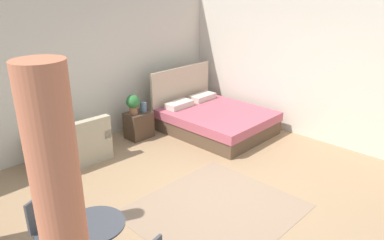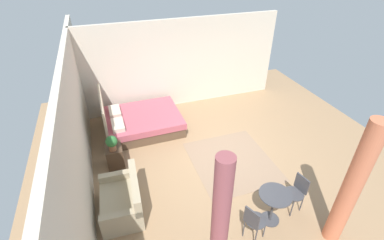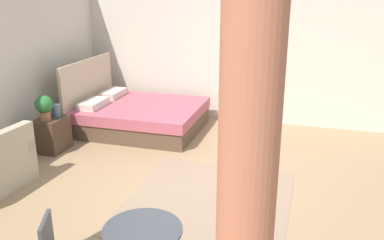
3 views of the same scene
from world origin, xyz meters
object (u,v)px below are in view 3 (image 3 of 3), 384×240
object	(u,v)px
nightstand	(52,134)
potted_plant	(44,106)
bed	(137,115)
vase	(56,110)

from	to	relation	value
nightstand	potted_plant	xyz separation A→B (m)	(-0.10, 0.01, 0.49)
nightstand	potted_plant	bearing A→B (deg)	173.76
bed	nightstand	world-z (taller)	bed
nightstand	vase	xyz separation A→B (m)	(0.12, -0.03, 0.37)
bed	nightstand	xyz separation A→B (m)	(-1.33, 0.87, -0.00)
nightstand	potted_plant	distance (m)	0.50
vase	potted_plant	bearing A→B (deg)	169.52
potted_plant	nightstand	bearing A→B (deg)	-6.24
potted_plant	vase	bearing A→B (deg)	-10.48
bed	potted_plant	xyz separation A→B (m)	(-1.43, 0.88, 0.49)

